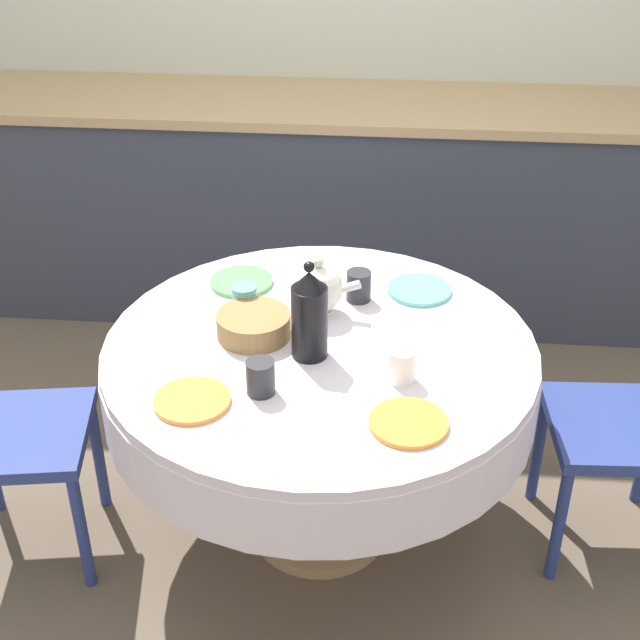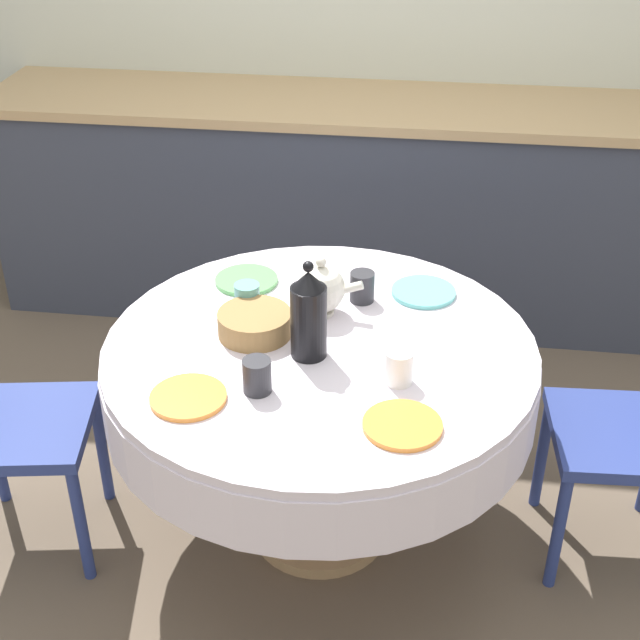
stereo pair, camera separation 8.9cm
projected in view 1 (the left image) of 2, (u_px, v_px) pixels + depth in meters
The scene contains 14 objects.
ground_plane at pixel (320, 528), 2.92m from camera, with size 12.00×12.00×0.00m, color brown.
kitchen_counter at pixel (351, 206), 3.94m from camera, with size 3.24×0.64×0.96m.
dining_table at pixel (320, 379), 2.61m from camera, with size 1.25×1.25×0.72m.
plate_near_left at pixel (192, 401), 2.30m from camera, with size 0.20×0.20×0.01m, color orange.
cup_near_left at pixel (261, 377), 2.32m from camera, with size 0.08×0.08×0.10m, color #28282D.
plate_near_right at pixel (408, 423), 2.22m from camera, with size 0.20×0.20×0.01m, color orange.
cup_near_right at pixel (402, 365), 2.36m from camera, with size 0.08×0.08×0.10m, color white.
plate_far_left at pixel (242, 282), 2.84m from camera, with size 0.20×0.20×0.01m, color #5BA85B.
cup_far_left at pixel (245, 300), 2.66m from camera, with size 0.08×0.08×0.10m, color #5BA39E.
plate_far_right at pixel (419, 290), 2.79m from camera, with size 0.20×0.20×0.01m, color #60BCB7.
cup_far_right at pixel (359, 286), 2.73m from camera, with size 0.08×0.08×0.10m, color #28282D.
coffee_carafe at pixel (309, 315), 2.43m from camera, with size 0.10×0.10×0.29m.
teapot at pixel (319, 289), 2.64m from camera, with size 0.20×0.15×0.19m.
bread_basket at pixel (254, 325), 2.56m from camera, with size 0.21×0.21×0.07m, color olive.
Camera 1 is at (0.19, -2.12, 2.11)m, focal length 50.00 mm.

